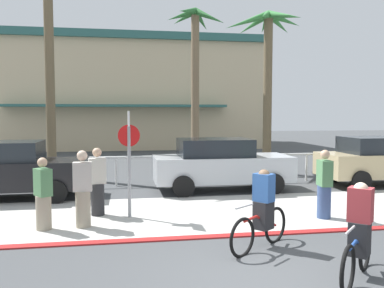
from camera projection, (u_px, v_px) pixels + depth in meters
The scene contains 17 objects.
ground_plane at pixel (177, 178), 16.09m from camera, with size 80.00×80.00×0.00m, color #424447.
sidewalk_strip at pixel (208, 213), 10.39m from camera, with size 44.00×4.00×0.02m, color beige.
curb_paint at pixel (228, 236), 8.42m from camera, with size 44.00×0.24×0.03m, color maroon.
building_backdrop at pixel (118, 94), 32.26m from camera, with size 21.00×11.72×7.91m.
rail_fence at pixel (183, 161), 14.55m from camera, with size 23.28×0.08×1.04m.
stop_sign_bike_lane at pixel (129, 148), 9.81m from camera, with size 0.52×0.56×2.56m.
palm_tree_2 at pixel (195, 53), 18.51m from camera, with size 2.69×3.25×7.20m.
palm_tree_3 at pixel (267, 47), 17.00m from camera, with size 3.17×3.51×6.70m.
car_black_1 at pixel (7, 170), 12.03m from camera, with size 4.40×2.02×1.69m.
car_silver_2 at pixel (220, 164), 13.37m from camera, with size 4.40×2.02×1.69m.
car_tan_3 at pixel (382, 160), 14.42m from camera, with size 4.40×2.02×1.69m.
cyclist_blue_0 at pixel (359, 234), 6.23m from camera, with size 1.31×1.35×1.50m.
cyclist_red_1 at pixel (262, 211), 7.67m from camera, with size 1.47×1.17×1.50m.
pedestrian_0 at pixel (98, 185), 10.06m from camera, with size 0.44×0.37×1.67m.
pedestrian_1 at pixel (83, 192), 9.00m from camera, with size 0.41×0.33×1.71m.
pedestrian_2 at pixel (43, 197), 8.81m from camera, with size 0.44×0.48×1.57m.
pedestrian_3 at pixel (324, 187), 9.78m from camera, with size 0.35×0.43×1.65m.
Camera 1 is at (-2.12, -5.82, 2.51)m, focal length 38.67 mm.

